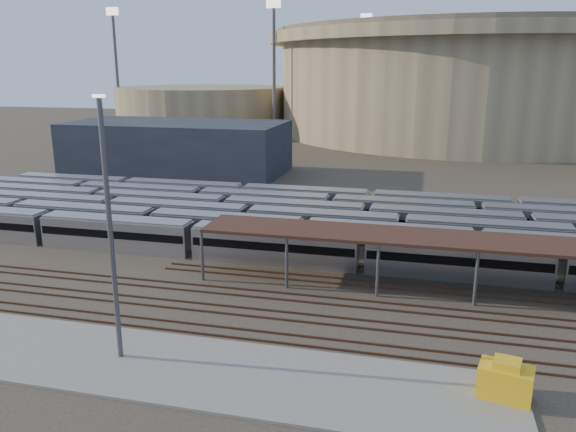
# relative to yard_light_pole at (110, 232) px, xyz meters

# --- Properties ---
(ground) EXTENTS (420.00, 420.00, 0.00)m
(ground) POSITION_rel_yard_light_pole_xyz_m (7.91, 14.64, -9.59)
(ground) COLOR #383026
(ground) RESTS_ON ground
(apron) EXTENTS (50.00, 9.00, 0.20)m
(apron) POSITION_rel_yard_light_pole_xyz_m (2.91, -0.36, -9.49)
(apron) COLOR gray
(apron) RESTS_ON ground
(subway_trains) EXTENTS (127.17, 23.90, 3.60)m
(subway_trains) POSITION_rel_yard_light_pole_xyz_m (9.82, 33.14, -7.79)
(subway_trains) COLOR silver
(subway_trains) RESTS_ON ground
(inspection_shed) EXTENTS (60.30, 6.00, 5.30)m
(inspection_shed) POSITION_rel_yard_light_pole_xyz_m (29.91, 18.64, -4.60)
(inspection_shed) COLOR #515156
(inspection_shed) RESTS_ON ground
(empty_tracks) EXTENTS (170.00, 9.62, 0.18)m
(empty_tracks) POSITION_rel_yard_light_pole_xyz_m (7.91, 9.64, -9.50)
(empty_tracks) COLOR #4C3323
(empty_tracks) RESTS_ON ground
(stadium) EXTENTS (124.00, 124.00, 32.50)m
(stadium) POSITION_rel_yard_light_pole_xyz_m (32.91, 154.64, 6.88)
(stadium) COLOR gray
(stadium) RESTS_ON ground
(secondary_arena) EXTENTS (56.00, 56.00, 14.00)m
(secondary_arena) POSITION_rel_yard_light_pole_xyz_m (-52.09, 144.64, -2.59)
(secondary_arena) COLOR gray
(secondary_arena) RESTS_ON ground
(service_building) EXTENTS (42.00, 20.00, 10.00)m
(service_building) POSITION_rel_yard_light_pole_xyz_m (-27.09, 69.64, -4.59)
(service_building) COLOR #1E232D
(service_building) RESTS_ON ground
(floodlight_0) EXTENTS (4.00, 1.00, 38.40)m
(floodlight_0) POSITION_rel_yard_light_pole_xyz_m (-22.09, 124.64, 11.06)
(floodlight_0) COLOR #515156
(floodlight_0) RESTS_ON ground
(floodlight_1) EXTENTS (4.00, 1.00, 38.40)m
(floodlight_1) POSITION_rel_yard_light_pole_xyz_m (-77.09, 134.64, 11.06)
(floodlight_1) COLOR #515156
(floodlight_1) RESTS_ON ground
(floodlight_3) EXTENTS (4.00, 1.00, 38.40)m
(floodlight_3) POSITION_rel_yard_light_pole_xyz_m (-2.09, 174.64, 11.06)
(floodlight_3) COLOR #515156
(floodlight_3) RESTS_ON ground
(yard_light_pole) EXTENTS (0.82, 0.36, 18.61)m
(yard_light_pole) POSITION_rel_yard_light_pole_xyz_m (0.00, 0.00, 0.00)
(yard_light_pole) COLOR #515156
(yard_light_pole) RESTS_ON apron
(yellow_equipment) EXTENTS (3.66, 2.74, 2.05)m
(yellow_equipment) POSITION_rel_yard_light_pole_xyz_m (26.41, 1.19, -8.36)
(yellow_equipment) COLOR gold
(yellow_equipment) RESTS_ON apron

